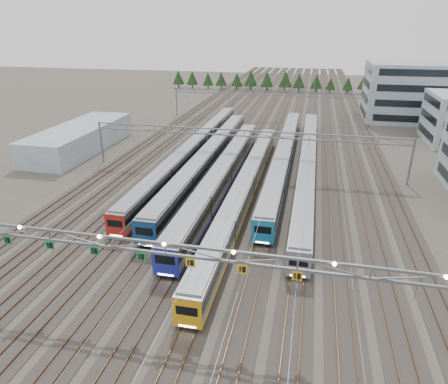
% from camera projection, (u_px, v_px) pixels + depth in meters
% --- Properties ---
extents(ground, '(400.00, 400.00, 0.00)m').
position_uv_depth(ground, '(170.00, 317.00, 37.02)').
color(ground, '#47423A').
rests_on(ground, ground).
extents(track_bed, '(54.00, 260.00, 5.42)m').
position_uv_depth(track_bed, '(276.00, 104.00, 126.37)').
color(track_bed, '#2D2823').
rests_on(track_bed, ground).
extents(train_a, '(2.72, 68.71, 3.53)m').
position_uv_depth(train_a, '(194.00, 148.00, 80.01)').
color(train_a, black).
rests_on(train_a, ground).
extents(train_b, '(2.97, 59.48, 3.87)m').
position_uv_depth(train_b, '(208.00, 158.00, 73.57)').
color(train_b, black).
rests_on(train_b, ground).
extents(train_c, '(2.95, 55.39, 3.84)m').
position_uv_depth(train_c, '(223.00, 174.00, 66.13)').
color(train_c, black).
rests_on(train_c, ground).
extents(train_d, '(2.69, 60.26, 3.50)m').
position_uv_depth(train_d, '(245.00, 186.00, 61.32)').
color(train_d, black).
rests_on(train_d, ground).
extents(train_e, '(2.78, 62.95, 3.62)m').
position_uv_depth(train_e, '(284.00, 155.00, 75.80)').
color(train_e, black).
rests_on(train_e, ground).
extents(train_f, '(2.69, 68.99, 3.50)m').
position_uv_depth(train_f, '(307.00, 162.00, 72.19)').
color(train_f, black).
rests_on(train_f, ground).
extents(gantry_near, '(56.36, 0.61, 8.08)m').
position_uv_depth(gantry_near, '(164.00, 252.00, 34.16)').
color(gantry_near, slate).
rests_on(gantry_near, ground).
extents(gantry_mid, '(56.36, 0.36, 8.00)m').
position_uv_depth(gantry_mid, '(244.00, 138.00, 70.50)').
color(gantry_mid, slate).
rests_on(gantry_mid, ground).
extents(gantry_far, '(56.36, 0.36, 8.00)m').
position_uv_depth(gantry_far, '(272.00, 97.00, 110.97)').
color(gantry_far, slate).
rests_on(gantry_far, ground).
extents(depot_bldg_north, '(22.00, 18.00, 15.48)m').
position_uv_depth(depot_bldg_north, '(407.00, 92.00, 110.04)').
color(depot_bldg_north, '#90A0AB').
rests_on(depot_bldg_north, ground).
extents(west_shed, '(10.00, 30.00, 5.02)m').
position_uv_depth(west_shed, '(80.00, 138.00, 85.45)').
color(west_shed, '#90A0AB').
rests_on(west_shed, ground).
extents(treeline, '(100.10, 5.60, 7.02)m').
position_uv_depth(treeline, '(291.00, 81.00, 157.81)').
color(treeline, '#332114').
rests_on(treeline, ground).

